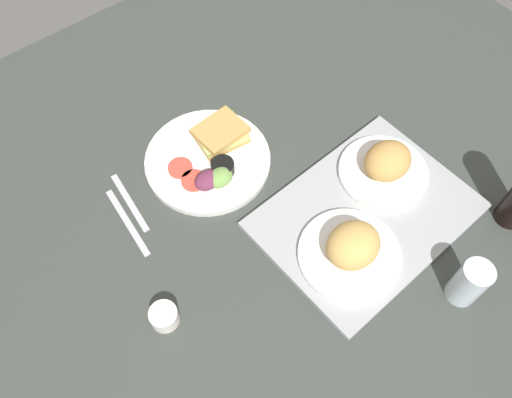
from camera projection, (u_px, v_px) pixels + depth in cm
name	position (u px, v px, depth cm)	size (l,w,h in cm)	color
ground_plane	(255.00, 198.00, 117.67)	(190.00, 150.00, 3.00)	#383D38
serving_tray	(366.00, 215.00, 112.70)	(45.00, 33.00, 1.60)	#9EA0A3
bread_plate_near	(386.00, 166.00, 114.44)	(20.13, 20.13, 8.83)	white
bread_plate_far	(352.00, 249.00, 103.99)	(21.32, 21.32, 9.22)	white
plate_with_salad	(211.00, 158.00, 119.39)	(29.07, 29.07, 5.40)	white
drinking_glass	(469.00, 283.00, 99.65)	(6.06, 6.06, 11.35)	silver
espresso_cup	(164.00, 316.00, 100.03)	(5.60, 5.60, 4.00)	silver
fork	(130.00, 202.00, 115.05)	(17.00, 1.40, 0.50)	#B7B7BC
knife	(127.00, 222.00, 112.51)	(19.00, 1.40, 0.50)	#B7B7BC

